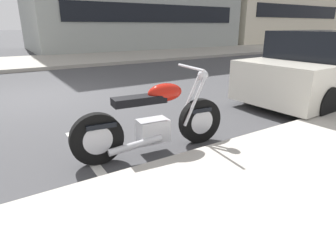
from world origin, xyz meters
TOP-DOWN VIEW (x-y plane):
  - ground_plane at (0.00, 0.00)m, footprint 260.00×260.00m
  - sidewalk_far_curb at (12.00, 6.92)m, footprint 120.00×5.00m
  - parking_stall_stripe at (0.00, -3.82)m, footprint 0.12×2.20m
  - parked_motorcycle at (0.82, -4.05)m, footprint 2.13×0.62m
  - parked_car_mid_block at (5.35, -3.66)m, footprint 4.14×1.96m

SIDE VIEW (x-z plane):
  - ground_plane at x=0.00m, z-range 0.00..0.00m
  - parking_stall_stripe at x=0.00m, z-range 0.00..0.01m
  - sidewalk_far_curb at x=12.00m, z-range 0.00..0.14m
  - parked_motorcycle at x=0.82m, z-range -0.13..0.99m
  - parked_car_mid_block at x=5.35m, z-range -0.05..1.49m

